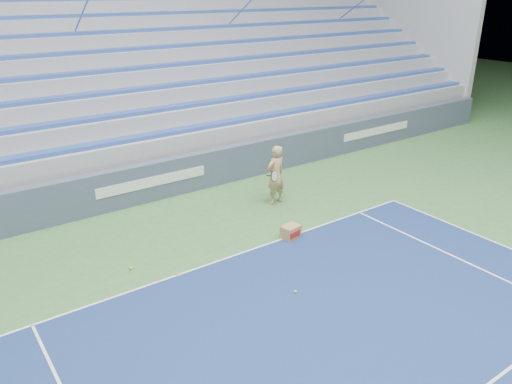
# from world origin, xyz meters

# --- Properties ---
(sponsor_barrier) EXTENTS (30.00, 0.32, 1.10)m
(sponsor_barrier) POSITION_xyz_m (0.00, 15.88, 0.55)
(sponsor_barrier) COLOR #404C62
(sponsor_barrier) RESTS_ON ground
(bleachers) EXTENTS (31.00, 9.15, 7.30)m
(bleachers) POSITION_xyz_m (0.00, 21.60, 2.36)
(bleachers) COLOR #9A9CA2
(bleachers) RESTS_ON ground
(tennis_player) EXTENTS (0.93, 0.85, 1.65)m
(tennis_player) POSITION_xyz_m (2.70, 13.71, 0.83)
(tennis_player) COLOR tan
(tennis_player) RESTS_ON ground
(ball_box) EXTENTS (0.47, 0.39, 0.32)m
(ball_box) POSITION_xyz_m (1.73, 11.83, 0.16)
(ball_box) COLOR #A58050
(ball_box) RESTS_ON ground
(tennis_ball_0) EXTENTS (0.07, 0.07, 0.07)m
(tennis_ball_0) POSITION_xyz_m (1.92, 11.76, 0.03)
(tennis_ball_0) COLOR #BBD82C
(tennis_ball_0) RESTS_ON ground
(tennis_ball_1) EXTENTS (0.07, 0.07, 0.07)m
(tennis_ball_1) POSITION_xyz_m (-1.95, 12.68, 0.03)
(tennis_ball_1) COLOR #BBD82C
(tennis_ball_1) RESTS_ON ground
(tennis_ball_2) EXTENTS (0.07, 0.07, 0.07)m
(tennis_ball_2) POSITION_xyz_m (0.34, 9.96, 0.03)
(tennis_ball_2) COLOR #BBD82C
(tennis_ball_2) RESTS_ON ground
(tennis_ball_3) EXTENTS (0.07, 0.07, 0.07)m
(tennis_ball_3) POSITION_xyz_m (-1.25, 11.91, 0.03)
(tennis_ball_3) COLOR #BBD82C
(tennis_ball_3) RESTS_ON ground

